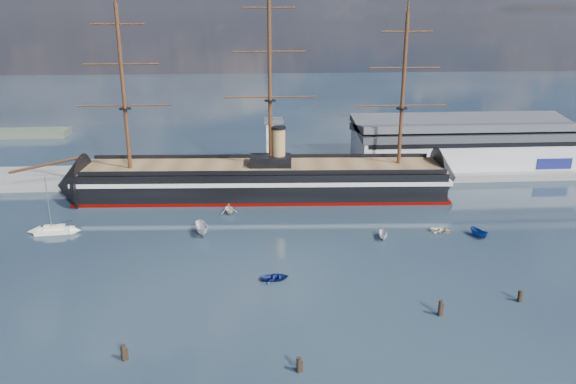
{
  "coord_description": "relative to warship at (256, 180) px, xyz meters",
  "views": [
    {
      "loc": [
        -3.71,
        -73.19,
        44.46
      ],
      "look_at": [
        4.09,
        35.0,
        9.0
      ],
      "focal_mm": 35.0,
      "sensor_mm": 36.0,
      "label": 1
    }
  ],
  "objects": [
    {
      "name": "quay",
      "position": [
        12.13,
        16.0,
        -4.04
      ],
      "size": [
        180.0,
        18.0,
        2.0
      ],
      "primitive_type": "cube",
      "color": "slate",
      "rests_on": "ground"
    },
    {
      "name": "motorboat_a",
      "position": [
        -11.57,
        -24.59,
        -4.04
      ],
      "size": [
        7.97,
        4.51,
        3.01
      ],
      "primitive_type": "imported",
      "rotation": [
        0.0,
        0.0,
        0.25
      ],
      "color": "silver",
      "rests_on": "ground"
    },
    {
      "name": "warship",
      "position": [
        0.0,
        0.0,
        0.0
      ],
      "size": [
        113.26,
        20.67,
        53.94
      ],
      "rotation": [
        0.0,
        0.0,
        -0.05
      ],
      "color": "black",
      "rests_on": "ground"
    },
    {
      "name": "motorboat_d",
      "position": [
        -6.37,
        -12.22,
        -4.04
      ],
      "size": [
        7.46,
        4.82,
        2.53
      ],
      "primitive_type": "imported",
      "rotation": [
        0.0,
        0.0,
        0.29
      ],
      "color": "silver",
      "rests_on": "ground"
    },
    {
      "name": "piling_far_right",
      "position": [
        40.95,
        -56.44,
        -4.04
      ],
      "size": [
        0.64,
        0.64,
        2.68
      ],
      "primitive_type": "cylinder",
      "color": "black",
      "rests_on": "ground"
    },
    {
      "name": "piling_near_mid",
      "position": [
        4.22,
        -72.08,
        -4.04
      ],
      "size": [
        0.64,
        0.64,
        2.83
      ],
      "primitive_type": "cylinder",
      "color": "black",
      "rests_on": "ground"
    },
    {
      "name": "motorboat_c",
      "position": [
        25.26,
        -29.6,
        -4.04
      ],
      "size": [
        5.02,
        2.33,
        1.94
      ],
      "primitive_type": "imported",
      "rotation": [
        0.0,
        0.0,
        -0.12
      ],
      "color": "silver",
      "rests_on": "ground"
    },
    {
      "name": "motorboat_b",
      "position": [
        2.45,
        -46.05,
        -4.04
      ],
      "size": [
        1.49,
        3.1,
        1.4
      ],
      "primitive_type": "imported",
      "rotation": [
        0.0,
        0.0,
        1.67
      ],
      "color": "navy",
      "rests_on": "ground"
    },
    {
      "name": "motorboat_f",
      "position": [
        45.02,
        -30.1,
        -4.04
      ],
      "size": [
        5.74,
        3.81,
        2.16
      ],
      "primitive_type": "imported",
      "rotation": [
        0.0,
        0.0,
        0.37
      ],
      "color": "navy",
      "rests_on": "ground"
    },
    {
      "name": "piling_near_left",
      "position": [
        -18.72,
        -67.86,
        -4.04
      ],
      "size": [
        0.64,
        0.64,
        3.0
      ],
      "primitive_type": "cylinder",
      "color": "black",
      "rests_on": "ground"
    },
    {
      "name": "motorboat_e",
      "position": [
        38.42,
        -26.86,
        -4.04
      ],
      "size": [
        2.07,
        3.23,
        1.4
      ],
      "primitive_type": "imported",
      "rotation": [
        0.0,
        0.0,
        1.26
      ],
      "color": "silver",
      "rests_on": "ground"
    },
    {
      "name": "warehouse",
      "position": [
        60.13,
        20.0,
        3.95
      ],
      "size": [
        63.0,
        21.0,
        11.6
      ],
      "color": "#B7BABC",
      "rests_on": "ground"
    },
    {
      "name": "ground",
      "position": [
        2.13,
        -20.0,
        -4.04
      ],
      "size": [
        600.0,
        600.0,
        0.0
      ],
      "primitive_type": "plane",
      "color": "black",
      "rests_on": "ground"
    },
    {
      "name": "quay_tower",
      "position": [
        5.13,
        13.0,
        5.72
      ],
      "size": [
        5.0,
        5.0,
        15.0
      ],
      "color": "silver",
      "rests_on": "ground"
    },
    {
      "name": "piling_near_right",
      "position": [
        26.89,
        -59.69,
        -4.04
      ],
      "size": [
        0.64,
        0.64,
        3.28
      ],
      "primitive_type": "cylinder",
      "color": "black",
      "rests_on": "ground"
    },
    {
      "name": "sailboat",
      "position": [
        -42.25,
        -21.69,
        -3.25
      ],
      "size": [
        7.88,
        2.95,
        12.34
      ],
      "rotation": [
        0.0,
        0.0,
        0.09
      ],
      "color": "#E8E8C9",
      "rests_on": "ground"
    }
  ]
}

